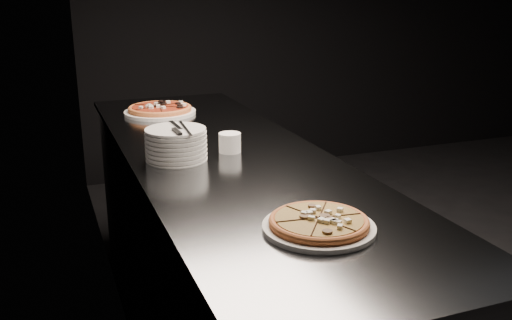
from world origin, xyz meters
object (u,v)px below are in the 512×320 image
object	(u,v)px
plate_stack	(176,144)
cutlery	(179,129)
pizza_mushroom	(319,223)
pizza_tomato	(160,110)
ramekin	(230,142)
counter	(228,262)

from	to	relation	value
plate_stack	cutlery	distance (m)	0.06
pizza_mushroom	cutlery	xyz separation A→B (m)	(-0.19, 0.74, 0.10)
plate_stack	pizza_tomato	bearing A→B (deg)	82.49
pizza_tomato	ramekin	size ratio (longest dim) A/B	4.79
counter	plate_stack	distance (m)	0.55
cutlery	pizza_tomato	bearing A→B (deg)	81.30
counter	cutlery	bearing A→B (deg)	-172.78
pizza_mushroom	pizza_tomato	size ratio (longest dim) A/B	0.73
counter	pizza_mushroom	xyz separation A→B (m)	(0.00, -0.77, 0.48)
plate_stack	cutlery	size ratio (longest dim) A/B	0.94
counter	pizza_tomato	xyz separation A→B (m)	(-0.09, 0.78, 0.48)
plate_stack	cutlery	world-z (taller)	cutlery
pizza_mushroom	cutlery	size ratio (longest dim) A/B	1.26
counter	pizza_mushroom	distance (m)	0.90
pizza_tomato	plate_stack	xyz separation A→B (m)	(-0.10, -0.79, 0.04)
counter	pizza_tomato	world-z (taller)	pizza_tomato
pizza_mushroom	ramekin	size ratio (longest dim) A/B	3.50
counter	pizza_tomato	distance (m)	0.92
pizza_mushroom	cutlery	distance (m)	0.77
pizza_tomato	plate_stack	world-z (taller)	plate_stack
pizza_mushroom	plate_stack	world-z (taller)	plate_stack
cutlery	ramekin	xyz separation A→B (m)	(0.21, 0.04, -0.08)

